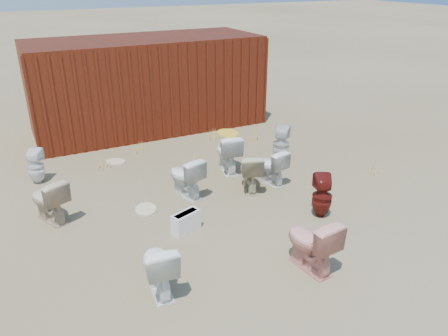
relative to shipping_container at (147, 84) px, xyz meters
name	(u,v)px	position (x,y,z in m)	size (l,w,h in m)	color
ground	(239,207)	(0.00, -5.20, -1.20)	(100.00, 100.00, 0.00)	brown
shipping_container	(147,84)	(0.00, 0.00, 0.00)	(6.00, 2.40, 2.40)	#45100B
toilet_front_a	(158,267)	(-2.05, -6.73, -0.81)	(0.44, 0.77, 0.79)	white
toilet_front_pink	(311,243)	(0.06, -7.23, -0.78)	(0.47, 0.83, 0.85)	#E28F82
toilet_front_c	(186,177)	(-0.68, -4.33, -0.80)	(0.45, 0.78, 0.80)	white
toilet_front_maroon	(322,196)	(1.15, -6.11, -0.81)	(0.35, 0.36, 0.77)	#621510
toilet_front_e	(270,166)	(1.06, -4.58, -0.83)	(0.41, 0.72, 0.74)	white
toilet_back_a	(36,166)	(-3.17, -2.43, -0.84)	(0.32, 0.33, 0.72)	white
toilet_back_beige_left	(49,200)	(-3.11, -4.14, -0.80)	(0.44, 0.78, 0.80)	#C2A98D
toilet_back_beige_right	(250,171)	(0.55, -4.64, -0.81)	(0.43, 0.76, 0.77)	#C2B58E
toilet_back_yellowlid	(228,152)	(0.56, -3.66, -0.78)	(0.47, 0.83, 0.85)	white
toilet_back_e	(281,144)	(1.88, -3.73, -0.79)	(0.37, 0.38, 0.83)	silver
yellow_lid	(228,133)	(0.56, -3.66, -0.34)	(0.43, 0.54, 0.03)	yellow
loose_tank	(186,222)	(-1.17, -5.52, -1.02)	(0.50, 0.20, 0.35)	white
loose_lid_near	(146,209)	(-1.55, -4.52, -1.19)	(0.38, 0.49, 0.02)	beige
loose_lid_far	(116,162)	(-1.50, -2.10, -1.19)	(0.36, 0.47, 0.02)	beige
weed_clump_a	(102,163)	(-1.85, -2.40, -1.04)	(0.36, 0.36, 0.32)	tan
weed_clump_b	(197,156)	(0.20, -2.87, -1.08)	(0.32, 0.32, 0.24)	tan
weed_clump_c	(253,133)	(2.01, -2.26, -1.02)	(0.36, 0.36, 0.35)	tan
weed_clump_d	(140,146)	(-0.79, -1.70, -1.08)	(0.30, 0.30, 0.24)	tan
weed_clump_e	(210,133)	(1.06, -1.70, -1.05)	(0.34, 0.34, 0.31)	tan
weed_clump_f	(375,168)	(3.31, -5.19, -1.08)	(0.28, 0.28, 0.23)	tan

